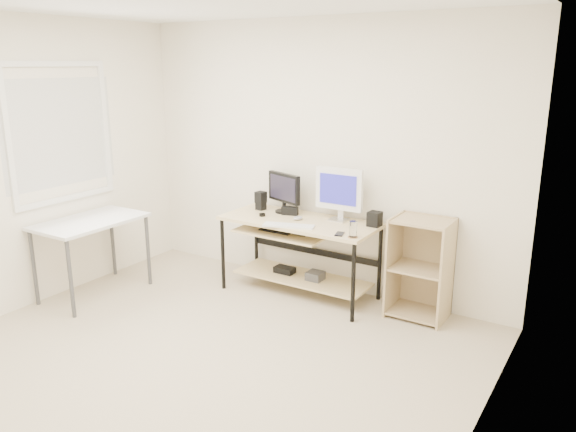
# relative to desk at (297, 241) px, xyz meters

# --- Properties ---
(room) EXTENTS (4.01, 4.01, 2.62)m
(room) POSITION_rel_desk_xyz_m (-0.11, -1.62, 0.78)
(room) COLOR #C2B295
(room) RESTS_ON ground
(desk) EXTENTS (1.50, 0.65, 0.75)m
(desk) POSITION_rel_desk_xyz_m (0.00, 0.00, 0.00)
(desk) COLOR beige
(desk) RESTS_ON ground
(side_table) EXTENTS (0.60, 1.00, 0.75)m
(side_table) POSITION_rel_desk_xyz_m (-1.65, -1.06, 0.13)
(side_table) COLOR white
(side_table) RESTS_ON ground
(shelf_unit) EXTENTS (0.50, 0.40, 0.90)m
(shelf_unit) POSITION_rel_desk_xyz_m (1.18, 0.16, -0.09)
(shelf_unit) COLOR tan
(shelf_unit) RESTS_ON ground
(black_monitor) EXTENTS (0.42, 0.18, 0.39)m
(black_monitor) POSITION_rel_desk_xyz_m (-0.25, 0.15, 0.44)
(black_monitor) COLOR black
(black_monitor) RESTS_ON desk
(white_imac) EXTENTS (0.47, 0.15, 0.50)m
(white_imac) POSITION_rel_desk_xyz_m (0.35, 0.17, 0.50)
(white_imac) COLOR silver
(white_imac) RESTS_ON desk
(keyboard) EXTENTS (0.48, 0.27, 0.02)m
(keyboard) POSITION_rel_desk_xyz_m (0.06, -0.25, 0.22)
(keyboard) COLOR white
(keyboard) RESTS_ON desk
(mouse) EXTENTS (0.10, 0.12, 0.04)m
(mouse) POSITION_rel_desk_xyz_m (0.02, -0.02, 0.23)
(mouse) COLOR #AEAEB3
(mouse) RESTS_ON desk
(center_speaker) EXTENTS (0.17, 0.12, 0.08)m
(center_speaker) POSITION_rel_desk_xyz_m (-0.15, 0.10, 0.25)
(center_speaker) COLOR black
(center_speaker) RESTS_ON desk
(speaker_left) EXTENTS (0.10, 0.10, 0.18)m
(speaker_left) POSITION_rel_desk_xyz_m (-0.50, 0.12, 0.31)
(speaker_left) COLOR black
(speaker_left) RESTS_ON desk
(speaker_right) EXTENTS (0.12, 0.12, 0.13)m
(speaker_right) POSITION_rel_desk_xyz_m (0.71, 0.18, 0.28)
(speaker_right) COLOR black
(speaker_right) RESTS_ON desk
(audio_controller) EXTENTS (0.10, 0.08, 0.18)m
(audio_controller) POSITION_rel_desk_xyz_m (-0.52, 0.14, 0.30)
(audio_controller) COLOR black
(audio_controller) RESTS_ON desk
(volume_puck) EXTENTS (0.08, 0.08, 0.03)m
(volume_puck) POSITION_rel_desk_xyz_m (-0.35, -0.08, 0.22)
(volume_puck) COLOR black
(volume_puck) RESTS_ON desk
(smartphone) EXTENTS (0.09, 0.13, 0.01)m
(smartphone) POSITION_rel_desk_xyz_m (0.56, -0.22, 0.22)
(smartphone) COLOR black
(smartphone) RESTS_ON desk
(coaster) EXTENTS (0.11, 0.11, 0.01)m
(coaster) POSITION_rel_desk_xyz_m (0.69, -0.24, 0.21)
(coaster) COLOR #966B44
(coaster) RESTS_ON desk
(drinking_glass) EXTENTS (0.08, 0.08, 0.14)m
(drinking_glass) POSITION_rel_desk_xyz_m (0.69, -0.24, 0.29)
(drinking_glass) COLOR white
(drinking_glass) RESTS_ON coaster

